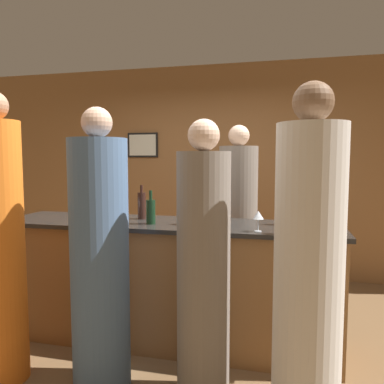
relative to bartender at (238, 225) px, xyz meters
The scene contains 19 objects.
ground_plane 1.34m from the bartender, 120.17° to the right, with size 14.00×14.00×0.00m, color brown.
back_wall 1.37m from the bartender, 113.86° to the left, with size 8.00×0.08×2.80m.
bar_counter 1.07m from the bartender, 120.17° to the right, with size 2.86×0.69×1.03m.
bartender is the anchor object (origin of this frame).
guest_0 1.57m from the bartender, 91.43° to the right, with size 0.34×0.34×1.80m.
guest_1 1.82m from the bartender, 71.12° to the right, with size 0.38×0.38×1.97m.
guest_2 1.76m from the bartender, 114.83° to the right, with size 0.39×0.39×1.89m.
guest_3 2.23m from the bartender, 130.69° to the right, with size 0.33×0.33×2.01m.
wine_bottle_0 0.95m from the bartender, 56.52° to the right, with size 0.07×0.07×0.30m.
wine_bottle_1 1.18m from the bartender, 121.37° to the right, with size 0.08×0.08×0.28m.
wine_bottle_2 1.11m from the bartender, 135.16° to the right, with size 0.07×0.07×0.30m.
ice_bucket 1.28m from the bartender, 144.17° to the right, with size 0.15×0.15×0.16m.
wine_glass_0 1.17m from the bartender, 76.18° to the right, with size 0.08×0.08×0.15m.
wine_glass_1 1.21m from the bartender, 100.35° to the right, with size 0.08×0.08×0.14m.
wine_glass_2 1.27m from the bartender, 70.15° to the right, with size 0.07×0.07×0.15m.
wine_glass_3 1.41m from the bartender, 131.65° to the right, with size 0.08×0.08×0.14m.
wine_glass_4 1.59m from the bartender, 145.39° to the right, with size 0.07×0.07×0.15m.
wine_glass_5 1.04m from the bartender, 108.43° to the right, with size 0.07×0.07×0.18m.
wine_glass_6 1.30m from the bartender, 135.99° to the right, with size 0.08×0.08×0.17m.
Camera 1 is at (0.94, -2.97, 1.56)m, focal length 35.00 mm.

